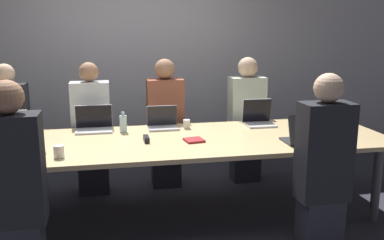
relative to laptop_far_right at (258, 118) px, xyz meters
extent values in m
plane|color=#2D2D38|center=(-1.16, -0.41, -0.85)|extent=(24.00, 24.00, 0.00)
cube|color=#ADADB2|center=(-1.16, 1.39, 0.55)|extent=(12.00, 0.06, 2.80)
cube|color=#D6B77F|center=(-1.16, -0.41, -0.10)|extent=(4.40, 1.23, 0.04)
cylinder|color=#4C4C51|center=(0.86, -0.85, -0.49)|extent=(0.08, 0.08, 0.74)
cylinder|color=#4C4C51|center=(0.86, 0.03, -0.49)|extent=(0.08, 0.08, 0.74)
cube|color=silver|center=(0.00, -0.06, -0.07)|extent=(0.30, 0.24, 0.02)
cube|color=silver|center=(0.00, 0.06, 0.07)|extent=(0.31, 0.05, 0.25)
cube|color=black|center=(0.00, 0.05, 0.06)|extent=(0.30, 0.04, 0.24)
cube|color=#2D2D38|center=(0.02, 0.45, -0.63)|extent=(0.32, 0.24, 0.45)
cube|color=beige|center=(0.02, 0.45, -0.02)|extent=(0.40, 0.24, 0.78)
sphere|color=beige|center=(0.02, 0.45, 0.49)|extent=(0.23, 0.23, 0.23)
cube|color=#B7B7BC|center=(-1.01, -0.01, -0.07)|extent=(0.30, 0.20, 0.02)
cube|color=#B7B7BC|center=(-1.01, 0.09, 0.05)|extent=(0.31, 0.03, 0.21)
cube|color=black|center=(-1.01, 0.08, 0.04)|extent=(0.30, 0.03, 0.20)
cube|color=#2D2D38|center=(-0.93, 0.45, -0.63)|extent=(0.32, 0.24, 0.45)
cube|color=brown|center=(-0.93, 0.45, -0.02)|extent=(0.40, 0.24, 0.78)
sphere|color=#9E7051|center=(-0.93, 0.45, 0.48)|extent=(0.22, 0.22, 0.22)
cylinder|color=white|center=(-0.77, -0.02, -0.03)|extent=(0.07, 0.07, 0.09)
cube|color=silver|center=(-1.69, 0.01, -0.07)|extent=(0.35, 0.23, 0.02)
cube|color=silver|center=(-1.69, 0.13, 0.06)|extent=(0.36, 0.03, 0.23)
cube|color=black|center=(-1.69, 0.11, 0.06)|extent=(0.35, 0.03, 0.23)
cube|color=#2D2D38|center=(-1.73, 0.39, -0.63)|extent=(0.32, 0.24, 0.45)
cube|color=silver|center=(-1.73, 0.39, -0.02)|extent=(0.40, 0.24, 0.78)
sphere|color=#9E7051|center=(-1.73, 0.39, 0.48)|extent=(0.20, 0.20, 0.20)
cylinder|color=#ADD1E0|center=(-1.41, -0.06, 0.01)|extent=(0.07, 0.07, 0.17)
cylinder|color=#ADD1E0|center=(-1.41, -0.06, 0.11)|extent=(0.03, 0.03, 0.04)
cube|color=gray|center=(-2.49, 0.00, -0.07)|extent=(0.35, 0.22, 0.02)
cube|color=gray|center=(-2.49, 0.09, 0.05)|extent=(0.36, 0.08, 0.22)
cube|color=black|center=(-2.49, 0.08, 0.05)|extent=(0.35, 0.08, 0.21)
cube|color=#2D2D38|center=(-2.55, 0.38, -0.63)|extent=(0.32, 0.24, 0.45)
cube|color=#232328|center=(-2.55, 0.38, -0.02)|extent=(0.40, 0.24, 0.78)
sphere|color=beige|center=(-2.55, 0.38, 0.48)|extent=(0.20, 0.20, 0.20)
cube|color=gray|center=(-2.21, -0.78, -0.07)|extent=(0.31, 0.23, 0.02)
cube|color=gray|center=(-2.21, -0.88, 0.06)|extent=(0.32, 0.04, 0.23)
cube|color=black|center=(-2.21, -0.87, 0.05)|extent=(0.31, 0.04, 0.22)
cube|color=#232328|center=(-2.20, -1.23, -0.02)|extent=(0.40, 0.24, 0.78)
sphere|color=#9E7051|center=(-2.20, -1.23, 0.49)|extent=(0.23, 0.23, 0.23)
cylinder|color=white|center=(-1.94, -0.80, -0.03)|extent=(0.08, 0.08, 0.10)
cube|color=#333338|center=(0.14, -0.73, -0.07)|extent=(0.32, 0.25, 0.02)
cube|color=#333338|center=(0.14, -0.83, 0.07)|extent=(0.32, 0.09, 0.25)
cube|color=black|center=(0.14, -0.82, 0.06)|extent=(0.32, 0.09, 0.24)
cube|color=#2D2D38|center=(0.09, -1.24, -0.63)|extent=(0.32, 0.24, 0.45)
cube|color=#232328|center=(0.09, -1.24, -0.02)|extent=(0.40, 0.24, 0.78)
sphere|color=beige|center=(0.09, -1.24, 0.49)|extent=(0.23, 0.23, 0.23)
cylinder|color=#232328|center=(0.38, -0.73, -0.02)|extent=(0.07, 0.07, 0.10)
cube|color=black|center=(-1.22, -0.45, -0.05)|extent=(0.05, 0.15, 0.05)
cube|color=maroon|center=(-0.80, -0.52, -0.07)|extent=(0.19, 0.19, 0.02)
camera|label=1|loc=(-1.54, -4.18, 0.95)|focal=40.00mm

